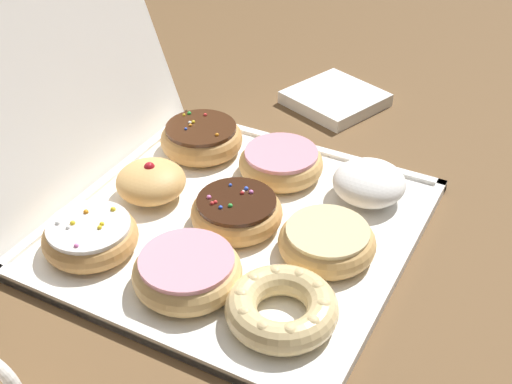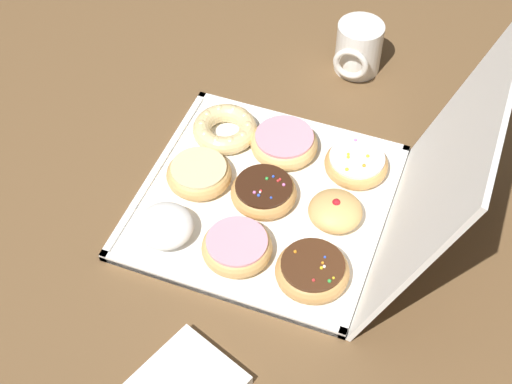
{
  "view_description": "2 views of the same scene",
  "coord_description": "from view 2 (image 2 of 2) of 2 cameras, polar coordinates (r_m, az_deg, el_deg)",
  "views": [
    {
      "loc": [
        -0.56,
        -0.32,
        0.52
      ],
      "look_at": [
        0.05,
        -0.0,
        0.03
      ],
      "focal_mm": 47.69,
      "sensor_mm": 36.0,
      "label": 1
    },
    {
      "loc": [
        0.78,
        0.28,
        1.01
      ],
      "look_at": [
        0.03,
        -0.0,
        0.06
      ],
      "focal_mm": 54.19,
      "sensor_mm": 36.0,
      "label": 2
    }
  ],
  "objects": [
    {
      "name": "coffee_mug",
      "position": [
        1.52,
        7.57,
        10.53
      ],
      "size": [
        0.11,
        0.09,
        0.1
      ],
      "color": "white",
      "rests_on": "ground"
    },
    {
      "name": "glazed_ring_donut_1",
      "position": [
        1.31,
        -4.27,
        1.28
      ],
      "size": [
        0.11,
        0.11,
        0.04
      ],
      "color": "tan",
      "rests_on": "donut_box"
    },
    {
      "name": "pink_frosted_donut_3",
      "position": [
        1.35,
        2.09,
        3.63
      ],
      "size": [
        0.12,
        0.12,
        0.04
      ],
      "color": "#E5B770",
      "rests_on": "donut_box"
    },
    {
      "name": "sprinkle_donut_4",
      "position": [
        1.28,
        0.63,
        -0.07
      ],
      "size": [
        0.11,
        0.11,
        0.04
      ],
      "color": "tan",
      "rests_on": "donut_box"
    },
    {
      "name": "cruller_donut_0",
      "position": [
        1.38,
        -2.3,
        4.69
      ],
      "size": [
        0.12,
        0.12,
        0.03
      ],
      "color": "#EACC8C",
      "rests_on": "donut_box"
    },
    {
      "name": "sprinkle_donut_8",
      "position": [
        1.19,
        4.18,
        -5.82
      ],
      "size": [
        0.11,
        0.11,
        0.04
      ],
      "color": "tan",
      "rests_on": "donut_box"
    },
    {
      "name": "donut_box",
      "position": [
        1.3,
        0.56,
        -0.68
      ],
      "size": [
        0.41,
        0.41,
        0.01
      ],
      "color": "white",
      "rests_on": "ground"
    },
    {
      "name": "jelly_filled_donut_7",
      "position": [
        1.25,
        5.83,
        -1.51
      ],
      "size": [
        0.09,
        0.09,
        0.05
      ],
      "color": "tan",
      "rests_on": "donut_box"
    },
    {
      "name": "powdered_filled_donut_2",
      "position": [
        1.24,
        -6.7,
        -2.5
      ],
      "size": [
        0.09,
        0.09,
        0.05
      ],
      "color": "white",
      "rests_on": "donut_box"
    },
    {
      "name": "ground_plane",
      "position": [
        1.3,
        0.56,
        -0.83
      ],
      "size": [
        3.0,
        3.0,
        0.0
      ],
      "primitive_type": "plane",
      "color": "brown"
    },
    {
      "name": "box_lid_open",
      "position": [
        1.13,
        13.35,
        1.34
      ],
      "size": [
        0.41,
        0.13,
        0.36
      ],
      "primitive_type": "cube",
      "rotation": [
        1.25,
        0.0,
        0.0
      ],
      "color": "white",
      "rests_on": "ground"
    },
    {
      "name": "sprinkle_donut_6",
      "position": [
        1.33,
        7.42,
        2.11
      ],
      "size": [
        0.11,
        0.11,
        0.04
      ],
      "color": "tan",
      "rests_on": "donut_box"
    },
    {
      "name": "pink_frosted_donut_5",
      "position": [
        1.21,
        -1.35,
        -4.09
      ],
      "size": [
        0.11,
        0.11,
        0.04
      ],
      "color": "tan",
      "rests_on": "donut_box"
    }
  ]
}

